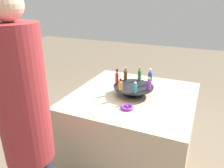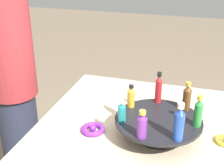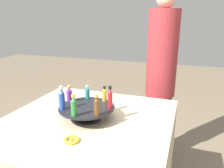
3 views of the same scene
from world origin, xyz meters
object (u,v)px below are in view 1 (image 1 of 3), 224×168
object	(u,v)px
bottle_green	(139,74)
person_figure	(28,137)
display_stand	(133,88)
bottle_gold	(120,85)
bottle_teal	(135,88)
bottle_red	(117,78)
ribbon_bow_purple	(127,107)
bottle_blue	(150,77)
ribbon_bow_gold	(138,83)
bottle_purple	(149,85)
bottle_brown	(125,75)

from	to	relation	value
bottle_green	person_figure	xyz separation A→B (m)	(-1.07, 0.35, -0.10)
display_stand	bottle_green	world-z (taller)	bottle_green
bottle_green	bottle_gold	size ratio (longest dim) A/B	1.28
bottle_teal	bottle_gold	bearing A→B (deg)	87.66
bottle_red	ribbon_bow_purple	bearing A→B (deg)	-142.13
bottle_blue	ribbon_bow_gold	bearing A→B (deg)	41.82
bottle_purple	ribbon_bow_gold	size ratio (longest dim) A/B	1.31
display_stand	bottle_purple	world-z (taller)	bottle_purple
display_stand	bottle_purple	distance (m)	0.17
bottle_teal	ribbon_bow_purple	distance (m)	0.18
bottle_purple	ribbon_bow_gold	world-z (taller)	bottle_purple
display_stand	ribbon_bow_gold	distance (m)	0.28
ribbon_bow_purple	person_figure	size ratio (longest dim) A/B	0.06
display_stand	bottle_gold	bearing A→B (deg)	151.95
bottle_brown	bottle_blue	bearing A→B (deg)	-92.34
bottle_brown	person_figure	bearing A→B (deg)	167.21
bottle_red	bottle_teal	bearing A→B (deg)	-118.05
bottle_red	person_figure	size ratio (longest dim) A/B	0.09
ribbon_bow_gold	display_stand	bearing A→B (deg)	-171.45
ribbon_bow_purple	bottle_gold	bearing A→B (deg)	39.08
bottle_purple	ribbon_bow_purple	xyz separation A→B (m)	(-0.23, 0.10, -0.13)
ribbon_bow_gold	ribbon_bow_purple	distance (m)	0.55
bottle_purple	display_stand	bearing A→B (deg)	74.80
bottle_purple	bottle_gold	size ratio (longest dim) A/B	1.09
bottle_gold	ribbon_bow_purple	xyz separation A→B (m)	(-0.14, -0.11, -0.12)
bottle_blue	bottle_gold	distance (m)	0.29
bottle_gold	bottle_green	bearing A→B (deg)	-15.20
bottle_blue	bottle_brown	bearing A→B (deg)	87.66
bottle_gold	bottle_purple	bearing A→B (deg)	-66.62
bottle_green	ribbon_bow_purple	distance (m)	0.44
display_stand	bottle_green	distance (m)	0.17
bottle_blue	ribbon_bow_purple	world-z (taller)	bottle_blue
bottle_brown	bottle_gold	xyz separation A→B (m)	(-0.23, -0.04, -0.01)
display_stand	ribbon_bow_purple	bearing A→B (deg)	-171.45
bottle_teal	ribbon_bow_gold	size ratio (longest dim) A/B	1.11
bottle_red	ribbon_bow_gold	xyz separation A→B (m)	(0.30, -0.11, -0.14)
display_stand	bottle_gold	xyz separation A→B (m)	(-0.13, 0.07, 0.07)
bottle_red	ribbon_bow_gold	size ratio (longest dim) A/B	1.68
bottle_gold	person_figure	size ratio (longest dim) A/B	0.06
bottle_purple	person_figure	xyz separation A→B (m)	(-0.88, 0.49, -0.09)
bottle_purple	bottle_gold	bearing A→B (deg)	113.38
bottle_green	bottle_brown	size ratio (longest dim) A/B	1.04
bottle_blue	person_figure	distance (m)	1.11
bottle_green	ribbon_bow_purple	bearing A→B (deg)	-175.32
bottle_teal	bottle_brown	xyz separation A→B (m)	(0.24, 0.17, 0.01)
bottle_green	person_figure	distance (m)	1.13
bottle_teal	bottle_green	xyz separation A→B (m)	(0.29, 0.05, 0.02)
bottle_blue	bottle_red	xyz separation A→B (m)	(-0.12, 0.27, -0.00)
display_stand	bottle_red	bearing A→B (deg)	100.52
bottle_purple	bottle_blue	size ratio (longest dim) A/B	0.75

